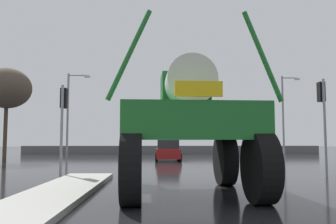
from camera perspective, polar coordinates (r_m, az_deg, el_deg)
ground_plane at (r=21.46m, az=2.21°, el=-8.73°), size 120.00×120.00×0.00m
median_island at (r=9.73m, az=-18.36°, el=-12.94°), size 1.73×10.00×0.15m
oversize_sprayer at (r=9.80m, az=3.18°, el=-2.52°), size 4.22×5.35×4.62m
sedan_ahead at (r=25.79m, az=-0.02°, el=-6.46°), size 1.88×4.10×1.52m
traffic_signal_near_left at (r=14.81m, az=-17.06°, el=0.32°), size 0.24×0.54×3.77m
traffic_signal_near_right at (r=15.89m, az=24.32°, el=1.02°), size 0.24×0.54×4.08m
streetlight_far_left at (r=31.14m, az=-16.07°, el=0.33°), size 1.99×0.24×7.37m
streetlight_far_right at (r=33.30m, az=18.81°, el=0.08°), size 1.72×0.24×7.43m
bare_tree_left at (r=26.79m, az=-25.25°, el=3.56°), size 3.36×3.36×6.60m
roadside_barrier at (r=36.63m, az=0.61°, el=-6.35°), size 31.70×0.24×0.90m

